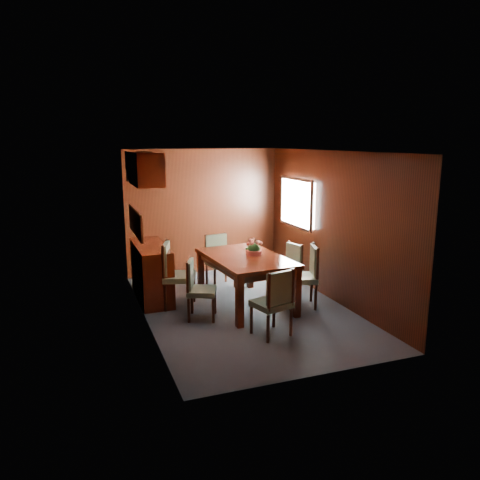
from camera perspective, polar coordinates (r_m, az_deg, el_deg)
name	(u,v)px	position (r m, az deg, el deg)	size (l,w,h in m)	color
ground	(244,309)	(7.32, 0.52, -8.35)	(4.50, 4.50, 0.00)	#36414A
room_shell	(230,202)	(7.20, -1.17, 4.69)	(3.06, 4.52, 2.41)	black
sideboard	(151,272)	(7.80, -10.76, -3.81)	(0.48, 1.40, 0.90)	#381007
dining_table	(246,263)	(7.28, 0.69, -2.83)	(1.19, 1.78, 0.80)	#381007
chair_left_near	(197,286)	(6.82, -5.24, -5.57)	(0.53, 0.54, 0.89)	black
chair_left_far	(174,271)	(7.31, -8.03, -3.77)	(0.60, 0.62, 1.04)	black
chair_right_near	(307,272)	(7.35, 8.13, -3.93)	(0.57, 0.58, 0.98)	black
chair_right_far	(289,266)	(7.95, 6.05, -3.12)	(0.47, 0.49, 0.86)	black
chair_head	(275,299)	(6.18, 4.26, -7.22)	(0.53, 0.52, 0.93)	black
chair_foot	(219,257)	(8.34, -2.63, -2.10)	(0.49, 0.47, 0.93)	black
flower_centerpiece	(254,247)	(7.30, 1.71, -0.85)	(0.27, 0.27, 0.27)	#CB4E3E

